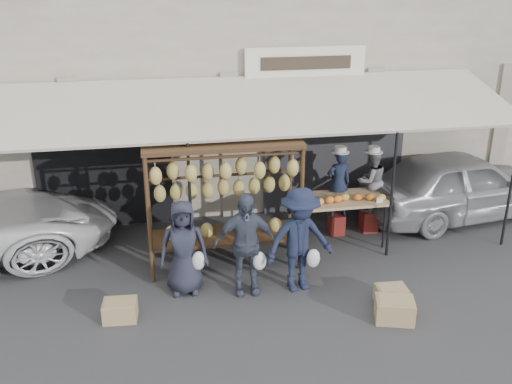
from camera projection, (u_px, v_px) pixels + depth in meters
ground_plane at (264, 302)px, 8.85m from camera, size 90.00×90.00×0.00m
shophouse at (210, 24)px, 13.49m from camera, size 24.00×6.15×7.30m
awning at (239, 107)px, 10.01m from camera, size 10.00×2.35×2.92m
banana_rack at (224, 181)px, 9.42m from camera, size 2.60×0.90×2.24m
produce_table at (340, 200)px, 10.46m from camera, size 1.70×0.90×1.04m
vendor_left at (339, 183)px, 10.82m from camera, size 0.49×0.33×1.30m
vendor_right at (372, 181)px, 10.94m from camera, size 0.66×0.55×1.24m
customer_left at (183, 247)px, 8.90m from camera, size 0.78×0.53×1.55m
customer_mid at (245, 244)px, 8.87m from camera, size 1.00×0.44×1.68m
customer_right at (300, 240)px, 8.94m from camera, size 1.22×0.83×1.73m
stool_left at (336, 224)px, 11.12m from camera, size 0.35×0.35×0.40m
stool_right at (369, 221)px, 11.24m from camera, size 0.37×0.37×0.43m
crate_near_a at (395, 310)px, 8.36m from camera, size 0.65×0.56×0.33m
crate_near_b at (391, 295)px, 8.79m from camera, size 0.48×0.38×0.28m
crate_far at (120, 310)px, 8.38m from camera, size 0.51×0.41×0.29m
sedan at (461, 184)px, 11.71m from camera, size 4.39×2.27×1.43m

